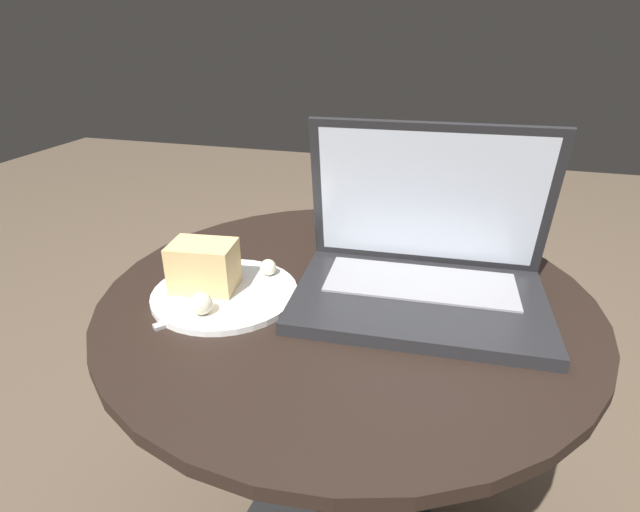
% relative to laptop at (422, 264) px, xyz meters
% --- Properties ---
extents(table, '(0.70, 0.70, 0.56)m').
position_rel_laptop_xyz_m(table, '(-0.10, -0.02, -0.21)').
color(table, black).
rests_on(table, ground_plane).
extents(napkin, '(0.17, 0.16, 0.00)m').
position_rel_laptop_xyz_m(napkin, '(-0.27, -0.07, -0.05)').
color(napkin, silver).
rests_on(napkin, table).
extents(laptop, '(0.35, 0.25, 0.24)m').
position_rel_laptop_xyz_m(laptop, '(0.00, 0.00, 0.00)').
color(laptop, '#232326').
rests_on(laptop, table).
extents(beer_glass, '(0.07, 0.07, 0.20)m').
position_rel_laptop_xyz_m(beer_glass, '(-0.12, 0.20, 0.05)').
color(beer_glass, brown).
rests_on(beer_glass, table).
extents(snack_plate, '(0.21, 0.21, 0.08)m').
position_rel_laptop_xyz_m(snack_plate, '(-0.28, -0.08, -0.03)').
color(snack_plate, white).
rests_on(snack_plate, table).
extents(fork, '(0.11, 0.14, 0.00)m').
position_rel_laptop_xyz_m(fork, '(-0.26, -0.11, -0.05)').
color(fork, '#B2B2B7').
rests_on(fork, table).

